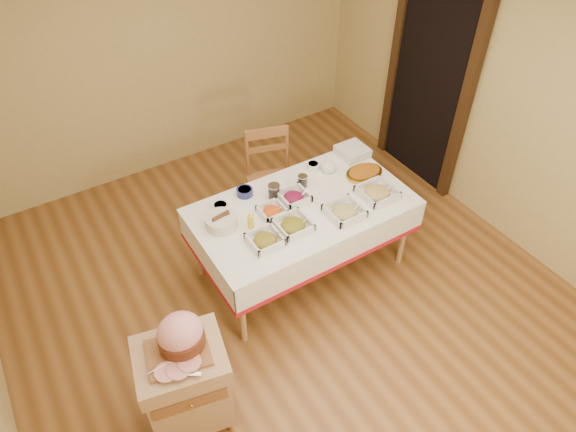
# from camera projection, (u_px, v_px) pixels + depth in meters

# --- Properties ---
(room_shell) EXTENTS (5.00, 5.00, 5.00)m
(room_shell) POSITION_uv_depth(u_px,v_px,m) (292.00, 186.00, 3.59)
(room_shell) COLOR brown
(room_shell) RESTS_ON ground
(doorway) EXTENTS (0.09, 1.10, 2.20)m
(doorway) POSITION_uv_depth(u_px,v_px,m) (429.00, 80.00, 5.15)
(doorway) COLOR black
(doorway) RESTS_ON ground
(dining_table) EXTENTS (1.82, 1.02, 0.76)m
(dining_table) POSITION_uv_depth(u_px,v_px,m) (302.00, 220.00, 4.37)
(dining_table) COLOR tan
(dining_table) RESTS_ON ground
(butcher_cart) EXTENTS (0.65, 0.58, 0.80)m
(butcher_cart) POSITION_uv_depth(u_px,v_px,m) (186.00, 383.00, 3.40)
(butcher_cart) COLOR tan
(butcher_cart) RESTS_ON ground
(dining_chair) EXTENTS (0.55, 0.54, 1.01)m
(dining_chair) POSITION_uv_depth(u_px,v_px,m) (272.00, 180.00, 4.91)
(dining_chair) COLOR brown
(dining_chair) RESTS_ON ground
(ham_on_board) EXTENTS (0.41, 0.39, 0.27)m
(ham_on_board) POSITION_uv_depth(u_px,v_px,m) (180.00, 336.00, 3.13)
(ham_on_board) COLOR brown
(ham_on_board) RESTS_ON butcher_cart
(serving_dish_a) EXTENTS (0.25, 0.24, 0.11)m
(serving_dish_a) POSITION_uv_depth(u_px,v_px,m) (265.00, 240.00, 3.91)
(serving_dish_a) COLOR silver
(serving_dish_a) RESTS_ON dining_table
(serving_dish_b) EXTENTS (0.26, 0.26, 0.11)m
(serving_dish_b) POSITION_uv_depth(u_px,v_px,m) (293.00, 225.00, 4.04)
(serving_dish_b) COLOR silver
(serving_dish_b) RESTS_ON dining_table
(serving_dish_c) EXTENTS (0.28, 0.28, 0.11)m
(serving_dish_c) POSITION_uv_depth(u_px,v_px,m) (345.00, 212.00, 4.15)
(serving_dish_c) COLOR silver
(serving_dish_c) RESTS_ON dining_table
(serving_dish_d) EXTENTS (0.29, 0.29, 0.11)m
(serving_dish_d) POSITION_uv_depth(u_px,v_px,m) (377.00, 192.00, 4.33)
(serving_dish_d) COLOR silver
(serving_dish_d) RESTS_ON dining_table
(serving_dish_e) EXTENTS (0.21, 0.20, 0.10)m
(serving_dish_e) POSITION_uv_depth(u_px,v_px,m) (272.00, 211.00, 4.16)
(serving_dish_e) COLOR silver
(serving_dish_e) RESTS_ON dining_table
(serving_dish_f) EXTENTS (0.24, 0.23, 0.11)m
(serving_dish_f) POSITION_uv_depth(u_px,v_px,m) (294.00, 197.00, 4.29)
(serving_dish_f) COLOR silver
(serving_dish_f) RESTS_ON dining_table
(small_bowl_left) EXTENTS (0.13, 0.13, 0.06)m
(small_bowl_left) POSITION_uv_depth(u_px,v_px,m) (221.00, 207.00, 4.20)
(small_bowl_left) COLOR silver
(small_bowl_left) RESTS_ON dining_table
(small_bowl_mid) EXTENTS (0.14, 0.14, 0.06)m
(small_bowl_mid) POSITION_uv_depth(u_px,v_px,m) (245.00, 192.00, 4.34)
(small_bowl_mid) COLOR navy
(small_bowl_mid) RESTS_ON dining_table
(small_bowl_right) EXTENTS (0.12, 0.12, 0.06)m
(small_bowl_right) POSITION_uv_depth(u_px,v_px,m) (313.00, 166.00, 4.62)
(small_bowl_right) COLOR silver
(small_bowl_right) RESTS_ON dining_table
(bowl_white_imported) EXTENTS (0.19, 0.19, 0.04)m
(bowl_white_imported) POSITION_uv_depth(u_px,v_px,m) (283.00, 187.00, 4.42)
(bowl_white_imported) COLOR silver
(bowl_white_imported) RESTS_ON dining_table
(bowl_small_imported) EXTENTS (0.19, 0.19, 0.05)m
(bowl_small_imported) POSITION_uv_depth(u_px,v_px,m) (328.00, 168.00, 4.60)
(bowl_small_imported) COLOR silver
(bowl_small_imported) RESTS_ON dining_table
(preserve_jar_left) EXTENTS (0.10, 0.10, 0.13)m
(preserve_jar_left) POSITION_uv_depth(u_px,v_px,m) (274.00, 192.00, 4.30)
(preserve_jar_left) COLOR silver
(preserve_jar_left) RESTS_ON dining_table
(preserve_jar_right) EXTENTS (0.09, 0.09, 0.11)m
(preserve_jar_right) POSITION_uv_depth(u_px,v_px,m) (302.00, 181.00, 4.42)
(preserve_jar_right) COLOR silver
(preserve_jar_right) RESTS_ON dining_table
(mustard_bottle) EXTENTS (0.05, 0.05, 0.16)m
(mustard_bottle) POSITION_uv_depth(u_px,v_px,m) (251.00, 221.00, 4.02)
(mustard_bottle) COLOR yellow
(mustard_bottle) RESTS_ON dining_table
(bread_basket) EXTENTS (0.25, 0.25, 0.11)m
(bread_basket) POSITION_uv_depth(u_px,v_px,m) (221.00, 221.00, 4.05)
(bread_basket) COLOR silver
(bread_basket) RESTS_ON dining_table
(plate_stack) EXTENTS (0.26, 0.26, 0.08)m
(plate_stack) POSITION_uv_depth(u_px,v_px,m) (352.00, 151.00, 4.77)
(plate_stack) COLOR silver
(plate_stack) RESTS_ON dining_table
(brass_platter) EXTENTS (0.35, 0.25, 0.05)m
(brass_platter) POSITION_uv_depth(u_px,v_px,m) (364.00, 173.00, 4.56)
(brass_platter) COLOR gold
(brass_platter) RESTS_ON dining_table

